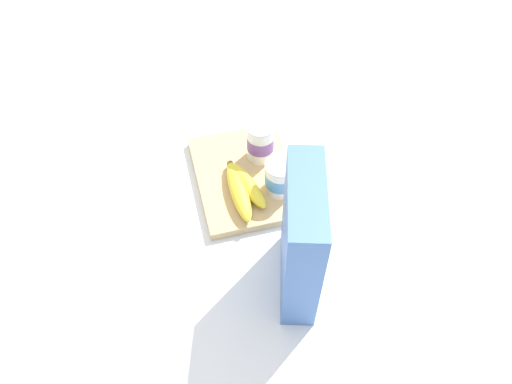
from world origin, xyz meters
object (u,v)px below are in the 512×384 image
(yogurt_cup_back, at_px, (280,177))
(banana_bunch, at_px, (242,188))
(cutting_board, at_px, (246,177))
(yogurt_cup_front, at_px, (260,142))
(cereal_box, at_px, (301,240))

(yogurt_cup_back, relative_size, banana_bunch, 0.44)
(cutting_board, bearing_deg, banana_bunch, -20.59)
(cutting_board, xyz_separation_m, yogurt_cup_front, (-0.05, 0.05, 0.06))
(cereal_box, bearing_deg, banana_bunch, -149.54)
(yogurt_cup_front, bearing_deg, cereal_box, -1.92)
(yogurt_cup_back, bearing_deg, banana_bunch, -96.63)
(cereal_box, bearing_deg, yogurt_cup_back, -170.82)
(yogurt_cup_back, bearing_deg, yogurt_cup_front, -171.08)
(yogurt_cup_front, bearing_deg, banana_bunch, -34.25)
(yogurt_cup_front, relative_size, banana_bunch, 0.53)
(cereal_box, relative_size, yogurt_cup_back, 3.52)
(cutting_board, distance_m, yogurt_cup_back, 0.10)
(cereal_box, distance_m, yogurt_cup_back, 0.23)
(yogurt_cup_front, xyz_separation_m, yogurt_cup_back, (0.11, 0.02, -0.01))
(yogurt_cup_back, distance_m, banana_bunch, 0.09)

